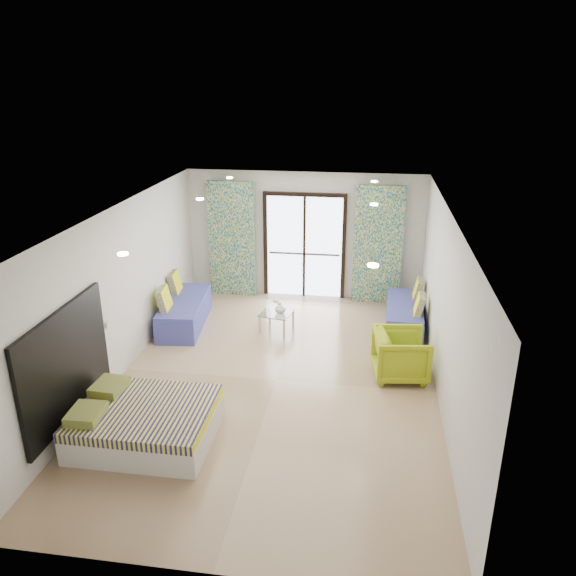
# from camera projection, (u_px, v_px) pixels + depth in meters

# --- Properties ---
(floor) EXTENTS (5.00, 7.50, 0.01)m
(floor) POSITION_uv_depth(u_px,v_px,m) (276.00, 380.00, 8.94)
(floor) COLOR #967959
(floor) RESTS_ON ground
(ceiling) EXTENTS (5.00, 7.50, 0.01)m
(ceiling) POSITION_uv_depth(u_px,v_px,m) (275.00, 214.00, 7.98)
(ceiling) COLOR silver
(ceiling) RESTS_ON ground
(wall_back) EXTENTS (5.00, 0.01, 2.70)m
(wall_back) POSITION_uv_depth(u_px,v_px,m) (305.00, 236.00, 11.93)
(wall_back) COLOR silver
(wall_back) RESTS_ON ground
(wall_front) EXTENTS (5.00, 0.01, 2.70)m
(wall_front) POSITION_uv_depth(u_px,v_px,m) (206.00, 460.00, 5.00)
(wall_front) COLOR silver
(wall_front) RESTS_ON ground
(wall_left) EXTENTS (0.01, 7.50, 2.70)m
(wall_left) POSITION_uv_depth(u_px,v_px,m) (118.00, 293.00, 8.80)
(wall_left) COLOR silver
(wall_left) RESTS_ON ground
(wall_right) EXTENTS (0.01, 7.50, 2.70)m
(wall_right) POSITION_uv_depth(u_px,v_px,m) (445.00, 312.00, 8.12)
(wall_right) COLOR silver
(wall_right) RESTS_ON ground
(balcony_door) EXTENTS (1.76, 0.08, 2.28)m
(balcony_door) POSITION_uv_depth(u_px,v_px,m) (304.00, 240.00, 11.93)
(balcony_door) COLOR black
(balcony_door) RESTS_ON floor
(balcony_rail) EXTENTS (1.52, 0.03, 0.04)m
(balcony_rail) POSITION_uv_depth(u_px,v_px,m) (304.00, 254.00, 12.05)
(balcony_rail) COLOR #595451
(balcony_rail) RESTS_ON balcony_door
(curtain_left) EXTENTS (1.00, 0.10, 2.50)m
(curtain_left) POSITION_uv_depth(u_px,v_px,m) (232.00, 239.00, 12.01)
(curtain_left) COLOR white
(curtain_left) RESTS_ON floor
(curtain_right) EXTENTS (1.00, 0.10, 2.50)m
(curtain_right) POSITION_uv_depth(u_px,v_px,m) (378.00, 246.00, 11.58)
(curtain_right) COLOR white
(curtain_right) RESTS_ON floor
(downlight_a) EXTENTS (0.12, 0.12, 0.02)m
(downlight_a) POSITION_uv_depth(u_px,v_px,m) (123.00, 254.00, 6.33)
(downlight_a) COLOR #FFE0B2
(downlight_a) RESTS_ON ceiling
(downlight_b) EXTENTS (0.12, 0.12, 0.02)m
(downlight_b) POSITION_uv_depth(u_px,v_px,m) (373.00, 265.00, 5.95)
(downlight_b) COLOR #FFE0B2
(downlight_b) RESTS_ON ceiling
(downlight_c) EXTENTS (0.12, 0.12, 0.02)m
(downlight_c) POSITION_uv_depth(u_px,v_px,m) (200.00, 199.00, 9.10)
(downlight_c) COLOR #FFE0B2
(downlight_c) RESTS_ON ceiling
(downlight_d) EXTENTS (0.12, 0.12, 0.02)m
(downlight_d) POSITION_uv_depth(u_px,v_px,m) (374.00, 204.00, 8.72)
(downlight_d) COLOR #FFE0B2
(downlight_d) RESTS_ON ceiling
(downlight_e) EXTENTS (0.12, 0.12, 0.02)m
(downlight_e) POSITION_uv_depth(u_px,v_px,m) (230.00, 178.00, 10.95)
(downlight_e) COLOR #FFE0B2
(downlight_e) RESTS_ON ceiling
(downlight_f) EXTENTS (0.12, 0.12, 0.02)m
(downlight_f) POSITION_uv_depth(u_px,v_px,m) (374.00, 181.00, 10.57)
(downlight_f) COLOR #FFE0B2
(downlight_f) RESTS_ON ceiling
(headboard) EXTENTS (0.06, 2.10, 1.50)m
(headboard) POSITION_uv_depth(u_px,v_px,m) (66.00, 364.00, 7.27)
(headboard) COLOR black
(headboard) RESTS_ON floor
(switch_plate) EXTENTS (0.02, 0.10, 0.10)m
(switch_plate) POSITION_uv_depth(u_px,v_px,m) (108.00, 324.00, 8.43)
(switch_plate) COLOR silver
(switch_plate) RESTS_ON wall_left
(bed) EXTENTS (1.76, 1.44, 0.61)m
(bed) POSITION_uv_depth(u_px,v_px,m) (144.00, 422.00, 7.42)
(bed) COLOR silver
(bed) RESTS_ON floor
(daybed_left) EXTENTS (0.92, 1.94, 0.92)m
(daybed_left) POSITION_uv_depth(u_px,v_px,m) (184.00, 311.00, 10.83)
(daybed_left) COLOR #41469D
(daybed_left) RESTS_ON floor
(daybed_right) EXTENTS (0.74, 1.76, 0.85)m
(daybed_right) POSITION_uv_depth(u_px,v_px,m) (405.00, 315.00, 10.71)
(daybed_right) COLOR #41469D
(daybed_right) RESTS_ON floor
(coffee_table) EXTENTS (0.67, 0.67, 0.64)m
(coffee_table) POSITION_uv_depth(u_px,v_px,m) (277.00, 314.00, 10.57)
(coffee_table) COLOR silver
(coffee_table) RESTS_ON floor
(vase) EXTENTS (0.27, 0.28, 0.20)m
(vase) POSITION_uv_depth(u_px,v_px,m) (280.00, 308.00, 10.49)
(vase) COLOR white
(vase) RESTS_ON coffee_table
(armchair) EXTENTS (0.87, 0.92, 0.85)m
(armchair) POSITION_uv_depth(u_px,v_px,m) (401.00, 353.00, 8.91)
(armchair) COLOR #9CB116
(armchair) RESTS_ON floor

